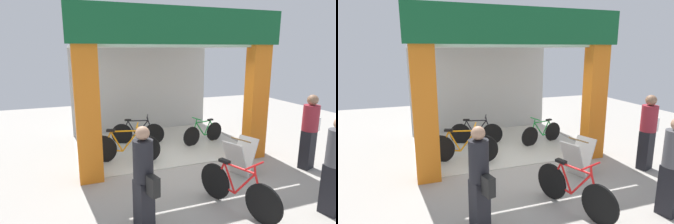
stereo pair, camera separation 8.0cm
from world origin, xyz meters
TOP-DOWN VIEW (x-y plane):
  - ground_plane at (0.00, 0.00)m, footprint 17.09×17.09m
  - shop_facade at (0.00, 1.60)m, footprint 4.74×3.67m
  - bicycle_inside_0 at (-0.52, 1.96)m, footprint 1.46×0.57m
  - bicycle_inside_1 at (1.29, 1.35)m, footprint 1.41×0.46m
  - bicycle_inside_2 at (-1.17, 0.72)m, footprint 1.66×0.64m
  - bicycle_parked_0 at (0.21, -2.01)m, footprint 0.60×1.62m
  - sandwich_board_sign at (1.07, -0.83)m, footprint 0.83×0.71m
  - pedestrian_1 at (-1.42, -1.97)m, footprint 0.37×0.56m
  - pedestrian_2 at (2.75, -1.05)m, footprint 0.61×0.44m

SIDE VIEW (x-z plane):
  - ground_plane at x=0.00m, z-range 0.00..0.00m
  - bicycle_inside_1 at x=1.29m, z-range -0.08..0.71m
  - bicycle_inside_0 at x=-0.52m, z-range -0.08..0.76m
  - bicycle_parked_0 at x=0.21m, z-range -0.09..0.83m
  - bicycle_inside_2 at x=-1.17m, z-range -0.10..0.86m
  - sandwich_board_sign at x=1.07m, z-range 0.00..0.82m
  - pedestrian_1 at x=-1.42m, z-range 0.01..1.65m
  - pedestrian_2 at x=2.75m, z-range 0.04..1.77m
  - shop_facade at x=0.00m, z-range 0.10..3.66m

